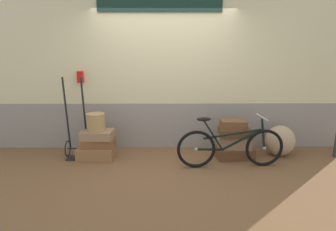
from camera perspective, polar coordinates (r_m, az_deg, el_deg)
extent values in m
cube|color=brown|center=(4.77, -0.70, -9.74)|extent=(9.09, 5.20, 0.06)
cube|color=gray|center=(5.43, -0.69, -1.80)|extent=(7.09, 0.20, 0.85)
cube|color=beige|center=(5.24, -0.73, 12.77)|extent=(7.09, 0.20, 1.89)
cube|color=#142D23|center=(5.17, -1.66, 21.07)|extent=(2.13, 0.04, 0.20)
cube|color=red|center=(5.34, -17.12, 7.37)|extent=(0.10, 0.08, 0.20)
cube|color=olive|center=(5.05, -14.10, -7.20)|extent=(0.61, 0.43, 0.21)
cube|color=brown|center=(5.00, -13.68, -5.23)|extent=(0.54, 0.36, 0.14)
cube|color=#937051|center=(4.96, -13.94, -3.70)|extent=(0.54, 0.39, 0.14)
cube|color=brown|center=(5.08, 13.06, -7.19)|extent=(0.65, 0.46, 0.18)
cube|color=#937051|center=(5.02, 13.09, -5.05)|extent=(0.57, 0.40, 0.21)
cube|color=brown|center=(4.95, 13.13, -3.23)|extent=(0.53, 0.40, 0.13)
cube|color=brown|center=(4.92, 12.90, -1.69)|extent=(0.44, 0.33, 0.14)
cylinder|color=#A8844C|center=(4.91, -14.21, -1.26)|extent=(0.30, 0.30, 0.29)
torus|color=black|center=(5.28, -19.41, -6.24)|extent=(0.02, 0.28, 0.28)
torus|color=black|center=(5.17, -15.62, -6.36)|extent=(0.02, 0.28, 0.28)
cylinder|color=black|center=(5.22, -17.53, -6.30)|extent=(0.36, 0.02, 0.02)
cylinder|color=black|center=(5.10, -19.62, 0.36)|extent=(0.03, 0.15, 1.24)
cylinder|color=black|center=(5.01, -16.39, 0.37)|extent=(0.03, 0.15, 1.24)
cube|color=black|center=(5.17, -17.78, -8.09)|extent=(0.32, 0.22, 0.02)
ellipsoid|color=tan|center=(5.35, 21.46, -4.72)|extent=(0.51, 0.44, 0.54)
torus|color=black|center=(4.49, 5.66, -6.73)|extent=(0.61, 0.08, 0.61)
sphere|color=#B2B2B7|center=(4.49, 5.66, -6.73)|extent=(0.05, 0.05, 0.05)
torus|color=black|center=(4.78, 18.69, -6.14)|extent=(0.61, 0.08, 0.61)
sphere|color=#B2B2B7|center=(4.78, 18.69, -6.14)|extent=(0.05, 0.05, 0.05)
cube|color=black|center=(4.61, 14.49, -4.69)|extent=(0.61, 0.06, 0.34)
cube|color=black|center=(4.47, 9.02, -3.92)|extent=(0.33, 0.04, 0.49)
cube|color=black|center=(4.53, 8.25, -6.73)|extent=(0.41, 0.05, 0.04)
cube|color=black|center=(4.54, 12.71, -3.65)|extent=(0.91, 0.07, 0.16)
cube|color=black|center=(4.70, 18.47, -3.45)|extent=(0.10, 0.03, 0.48)
ellipsoid|color=black|center=(4.37, 7.18, -0.73)|extent=(0.22, 0.10, 0.06)
cylinder|color=#A5A5AD|center=(4.62, 18.28, -0.30)|extent=(0.05, 0.46, 0.02)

